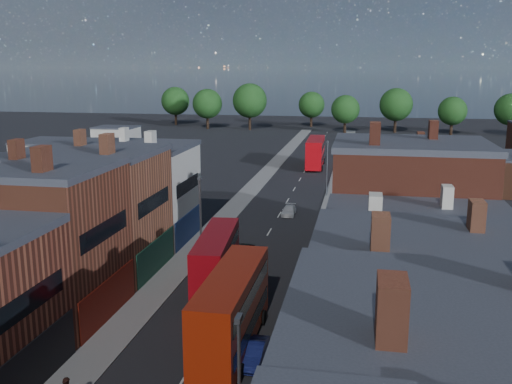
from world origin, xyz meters
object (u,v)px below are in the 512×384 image
at_px(bus_1, 232,309).
at_px(car_3, 289,211).
at_px(bus_0, 216,260).
at_px(car_1, 254,353).
at_px(bus_2, 315,152).
at_px(ped_3, 308,267).
at_px(car_2, 243,251).

xyz_separation_m(bus_1, car_3, (-0.82, 35.88, -2.27)).
bearing_deg(car_3, bus_0, -96.57).
bearing_deg(car_1, bus_2, 92.82).
xyz_separation_m(bus_1, bus_2, (-0.52, 72.13, 0.09)).
xyz_separation_m(bus_2, car_3, (-0.30, -36.25, -2.36)).
height_order(bus_0, car_1, bus_0).
xyz_separation_m(bus_1, car_1, (1.77, -1.60, -2.18)).
bearing_deg(bus_0, bus_1, -75.28).
bearing_deg(ped_3, car_2, 35.91).
distance_m(car_1, car_2, 20.84).
bearing_deg(bus_1, car_1, -41.96).
xyz_separation_m(car_2, car_3, (2.40, 17.25, 0.02)).
distance_m(bus_2, car_2, 53.62).
height_order(bus_0, bus_2, bus_2).
xyz_separation_m(car_1, car_3, (-2.59, 37.48, -0.08)).
height_order(car_2, car_3, car_3).
relative_size(car_3, ped_3, 2.36).
bearing_deg(bus_0, car_2, 81.57).
distance_m(bus_0, ped_3, 8.56).
height_order(bus_2, car_2, bus_2).
xyz_separation_m(bus_0, car_2, (0.47, 8.50, -2.01)).
xyz_separation_m(car_1, ped_3, (1.93, 15.75, 0.30)).
xyz_separation_m(bus_2, car_1, (2.29, -73.73, -2.27)).
xyz_separation_m(bus_2, car_2, (-2.70, -53.50, -2.37)).
bearing_deg(car_2, bus_0, -90.20).
relative_size(bus_1, bus_2, 0.97).
bearing_deg(bus_0, bus_2, 81.80).
bearing_deg(bus_0, car_3, 78.37).
bearing_deg(car_2, ped_3, -29.98).
bearing_deg(car_1, car_2, 104.89).
height_order(car_2, ped_3, ped_3).
height_order(car_1, car_3, car_1).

